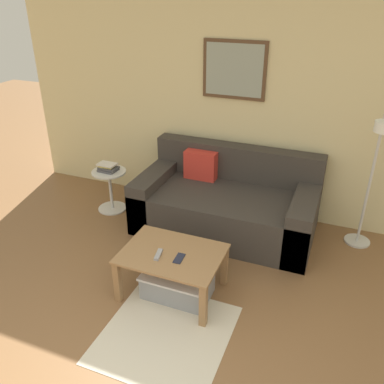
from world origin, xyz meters
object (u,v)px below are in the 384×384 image
at_px(coffee_table, 172,260).
at_px(side_table, 110,186).
at_px(storage_bin, 178,284).
at_px(book_stack, 108,167).
at_px(remote_control, 158,255).
at_px(couch, 226,204).
at_px(cell_phone, 179,258).
at_px(floor_lamp, 374,170).

xyz_separation_m(coffee_table, side_table, (-1.29, 1.08, -0.04)).
bearing_deg(coffee_table, storage_bin, -20.13).
height_order(book_stack, remote_control, book_stack).
distance_m(couch, storage_bin, 1.23).
bearing_deg(book_stack, couch, 4.29).
relative_size(coffee_table, side_table, 1.70).
distance_m(coffee_table, storage_bin, 0.23).
relative_size(storage_bin, remote_control, 3.93).
bearing_deg(cell_phone, remote_control, -175.28).
bearing_deg(couch, remote_control, -98.70).
height_order(remote_control, cell_phone, remote_control).
relative_size(couch, coffee_table, 2.23).
relative_size(couch, cell_phone, 13.46).
bearing_deg(coffee_table, cell_phone, -30.77).
xyz_separation_m(storage_bin, cell_phone, (0.03, -0.03, 0.31)).
height_order(couch, cell_phone, couch).
bearing_deg(couch, side_table, -175.19).
distance_m(couch, cell_phone, 1.26).
distance_m(floor_lamp, remote_control, 2.12).
relative_size(side_table, book_stack, 2.17).
bearing_deg(cell_phone, side_table, 137.44).
relative_size(side_table, cell_phone, 3.56).
bearing_deg(book_stack, remote_control, -43.95).
height_order(floor_lamp, side_table, floor_lamp).
relative_size(floor_lamp, book_stack, 6.10).
bearing_deg(cell_phone, coffee_table, 146.11).
xyz_separation_m(couch, book_stack, (-1.41, -0.11, 0.25)).
height_order(couch, remote_control, couch).
height_order(side_table, remote_control, side_table).
relative_size(couch, storage_bin, 3.20).
bearing_deg(storage_bin, remote_control, -158.35).
bearing_deg(couch, coffee_table, -95.06).
xyz_separation_m(coffee_table, cell_phone, (0.09, -0.05, 0.08)).
xyz_separation_m(couch, side_table, (-1.39, -0.12, 0.01)).
height_order(coffee_table, floor_lamp, floor_lamp).
bearing_deg(remote_control, storage_bin, 11.04).
height_order(side_table, cell_phone, side_table).
relative_size(couch, book_stack, 8.19).
relative_size(book_stack, remote_control, 1.53).
xyz_separation_m(coffee_table, remote_control, (-0.09, -0.08, 0.09)).
relative_size(remote_control, cell_phone, 1.07).
height_order(book_stack, cell_phone, book_stack).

